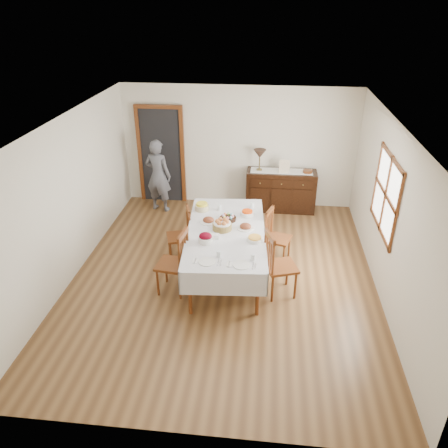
# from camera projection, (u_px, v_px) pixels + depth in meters

# --- Properties ---
(ground) EXTENTS (6.00, 6.00, 0.00)m
(ground) POSITION_uv_depth(u_px,v_px,m) (223.00, 276.00, 7.36)
(ground) COLOR brown
(room_shell) EXTENTS (5.02, 6.02, 2.65)m
(room_shell) POSITION_uv_depth(u_px,v_px,m) (217.00, 176.00, 6.97)
(room_shell) COLOR white
(room_shell) RESTS_ON ground
(dining_table) EXTENTS (1.42, 2.54, 0.84)m
(dining_table) POSITION_uv_depth(u_px,v_px,m) (226.00, 236.00, 7.08)
(dining_table) COLOR silver
(dining_table) RESTS_ON ground
(chair_left_near) EXTENTS (0.51, 0.51, 1.08)m
(chair_left_near) POSITION_uv_depth(u_px,v_px,m) (175.00, 261.00, 6.76)
(chair_left_near) COLOR #5E2D12
(chair_left_near) RESTS_ON ground
(chair_left_far) EXTENTS (0.51, 0.51, 0.98)m
(chair_left_far) POSITION_uv_depth(u_px,v_px,m) (182.00, 234.00, 7.65)
(chair_left_far) COLOR #5E2D12
(chair_left_far) RESTS_ON ground
(chair_right_near) EXTENTS (0.58, 0.58, 1.10)m
(chair_right_near) POSITION_uv_depth(u_px,v_px,m) (278.00, 264.00, 6.69)
(chair_right_near) COLOR #5E2D12
(chair_right_near) RESTS_ON ground
(chair_right_far) EXTENTS (0.51, 0.51, 0.97)m
(chair_right_far) POSITION_uv_depth(u_px,v_px,m) (276.00, 235.00, 7.61)
(chair_right_far) COLOR #5E2D12
(chair_right_far) RESTS_ON ground
(sideboard) EXTENTS (1.48, 0.54, 0.89)m
(sideboard) POSITION_uv_depth(u_px,v_px,m) (281.00, 191.00, 9.45)
(sideboard) COLOR black
(sideboard) RESTS_ON ground
(person) EXTENTS (0.59, 0.46, 1.69)m
(person) POSITION_uv_depth(u_px,v_px,m) (158.00, 173.00, 9.27)
(person) COLOR #52545D
(person) RESTS_ON ground
(bread_basket) EXTENTS (0.31, 0.31, 0.18)m
(bread_basket) POSITION_uv_depth(u_px,v_px,m) (222.00, 225.00, 7.04)
(bread_basket) COLOR brown
(bread_basket) RESTS_ON dining_table
(egg_basket) EXTENTS (0.28, 0.28, 0.10)m
(egg_basket) POSITION_uv_depth(u_px,v_px,m) (228.00, 218.00, 7.35)
(egg_basket) COLOR black
(egg_basket) RESTS_ON dining_table
(ham_platter_a) EXTENTS (0.30, 0.30, 0.11)m
(ham_platter_a) POSITION_uv_depth(u_px,v_px,m) (208.00, 220.00, 7.28)
(ham_platter_a) COLOR white
(ham_platter_a) RESTS_ON dining_table
(ham_platter_b) EXTENTS (0.27, 0.27, 0.11)m
(ham_platter_b) POSITION_uv_depth(u_px,v_px,m) (245.00, 227.00, 7.08)
(ham_platter_b) COLOR white
(ham_platter_b) RESTS_ON dining_table
(beet_bowl) EXTENTS (0.22, 0.22, 0.17)m
(beet_bowl) POSITION_uv_depth(u_px,v_px,m) (206.00, 238.00, 6.66)
(beet_bowl) COLOR white
(beet_bowl) RESTS_ON dining_table
(carrot_bowl) EXTENTS (0.23, 0.23, 0.10)m
(carrot_bowl) POSITION_uv_depth(u_px,v_px,m) (247.00, 213.00, 7.49)
(carrot_bowl) COLOR white
(carrot_bowl) RESTS_ON dining_table
(pineapple_bowl) EXTENTS (0.25, 0.25, 0.14)m
(pineapple_bowl) POSITION_uv_depth(u_px,v_px,m) (202.00, 207.00, 7.67)
(pineapple_bowl) COLOR #C4B989
(pineapple_bowl) RESTS_ON dining_table
(casserole_dish) EXTENTS (0.24, 0.24, 0.08)m
(casserole_dish) POSITION_uv_depth(u_px,v_px,m) (255.00, 239.00, 6.72)
(casserole_dish) COLOR white
(casserole_dish) RESTS_ON dining_table
(butter_dish) EXTENTS (0.15, 0.10, 0.07)m
(butter_dish) POSITION_uv_depth(u_px,v_px,m) (214.00, 236.00, 6.80)
(butter_dish) COLOR white
(butter_dish) RESTS_ON dining_table
(setting_left) EXTENTS (0.43, 0.31, 0.10)m
(setting_left) POSITION_uv_depth(u_px,v_px,m) (211.00, 259.00, 6.24)
(setting_left) COLOR white
(setting_left) RESTS_ON dining_table
(setting_right) EXTENTS (0.43, 0.31, 0.10)m
(setting_right) POSITION_uv_depth(u_px,v_px,m) (245.00, 262.00, 6.17)
(setting_right) COLOR white
(setting_right) RESTS_ON dining_table
(glass_far_a) EXTENTS (0.07, 0.07, 0.11)m
(glass_far_a) POSITION_uv_depth(u_px,v_px,m) (219.00, 207.00, 7.66)
(glass_far_a) COLOR white
(glass_far_a) RESTS_ON dining_table
(glass_far_b) EXTENTS (0.07, 0.07, 0.10)m
(glass_far_b) POSITION_uv_depth(u_px,v_px,m) (252.00, 205.00, 7.75)
(glass_far_b) COLOR white
(glass_far_b) RESTS_ON dining_table
(runner) EXTENTS (1.30, 0.35, 0.01)m
(runner) POSITION_uv_depth(u_px,v_px,m) (281.00, 171.00, 9.25)
(runner) COLOR white
(runner) RESTS_ON sideboard
(table_lamp) EXTENTS (0.26, 0.26, 0.46)m
(table_lamp) POSITION_uv_depth(u_px,v_px,m) (260.00, 154.00, 9.13)
(table_lamp) COLOR brown
(table_lamp) RESTS_ON sideboard
(picture_frame) EXTENTS (0.22, 0.08, 0.28)m
(picture_frame) POSITION_uv_depth(u_px,v_px,m) (284.00, 167.00, 9.10)
(picture_frame) COLOR beige
(picture_frame) RESTS_ON sideboard
(deco_bowl) EXTENTS (0.20, 0.20, 0.06)m
(deco_bowl) POSITION_uv_depth(u_px,v_px,m) (308.00, 172.00, 9.15)
(deco_bowl) COLOR #5E2D12
(deco_bowl) RESTS_ON sideboard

